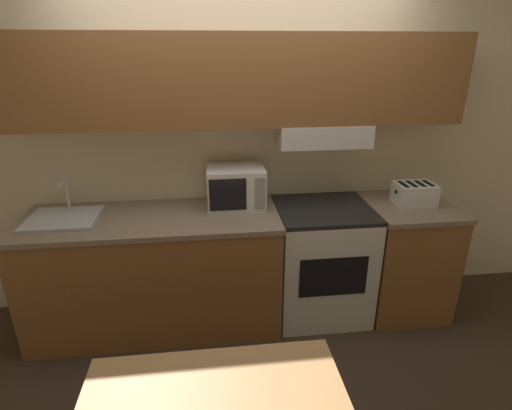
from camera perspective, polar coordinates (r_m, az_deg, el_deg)
The scene contains 8 objects.
ground_plane at distance 3.62m, azimuth -1.95°, elevation -12.14°, with size 16.00×16.00×0.00m, color #3D2D23.
wall_back at distance 2.99m, azimuth -1.90°, elevation 12.09°, with size 5.54×0.38×2.55m.
lower_counter_main at distance 3.12m, azimuth -14.06°, elevation -9.17°, with size 1.82×0.69×0.90m.
lower_counter_right_stub at distance 3.44m, azimuth 20.19°, elevation -6.85°, with size 0.63×0.69×0.90m.
stove_range at distance 3.21m, azimuth 9.20°, elevation -7.82°, with size 0.70×0.66×0.90m.
microwave at distance 2.96m, azimuth -2.92°, elevation 2.60°, with size 0.42×0.33×0.30m.
toaster at distance 3.24m, azimuth 21.68°, elevation 1.49°, with size 0.29×0.22×0.16m.
sink_basin at distance 3.06m, azimuth -25.84°, elevation -1.68°, with size 0.47×0.40×0.25m.
Camera 1 is at (-0.24, -3.00, 2.01)m, focal length 28.00 mm.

